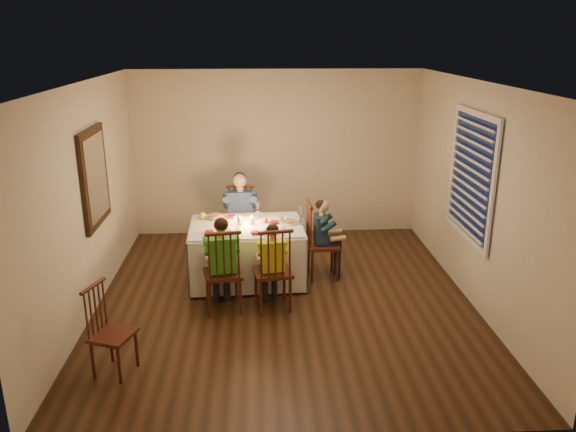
{
  "coord_description": "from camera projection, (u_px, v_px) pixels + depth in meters",
  "views": [
    {
      "loc": [
        -0.31,
        -6.21,
        3.11
      ],
      "look_at": [
        0.05,
        0.15,
        1.03
      ],
      "focal_mm": 35.0,
      "sensor_mm": 36.0,
      "label": 1
    }
  ],
  "objects": [
    {
      "name": "ground",
      "position": [
        285.0,
        300.0,
        6.87
      ],
      "size": [
        5.0,
        5.0,
        0.0
      ],
      "primitive_type": "plane",
      "color": "black",
      "rests_on": "ground"
    },
    {
      "name": "squash",
      "position": [
        203.0,
        216.0,
        7.42
      ],
      "size": [
        0.09,
        0.09,
        0.09
      ],
      "primitive_type": "sphere",
      "color": "yellow",
      "rests_on": "dining_table"
    },
    {
      "name": "chair_adult",
      "position": [
        242.0,
        257.0,
        8.19
      ],
      "size": [
        0.43,
        0.41,
        1.04
      ],
      "primitive_type": null,
      "rotation": [
        0.0,
        0.0,
        -0.0
      ],
      "color": "#32170D",
      "rests_on": "ground"
    },
    {
      "name": "orange_fruit",
      "position": [
        265.0,
        220.0,
        7.26
      ],
      "size": [
        0.08,
        0.08,
        0.08
      ],
      "primitive_type": "sphere",
      "color": "orange",
      "rests_on": "dining_table"
    },
    {
      "name": "wall_mirror",
      "position": [
        95.0,
        177.0,
        6.57
      ],
      "size": [
        0.06,
        0.95,
        1.15
      ],
      "color": "black",
      "rests_on": "wall_left"
    },
    {
      "name": "candle_left",
      "position": [
        240.0,
        222.0,
        7.18
      ],
      "size": [
        0.06,
        0.06,
        0.1
      ],
      "primitive_type": "cylinder",
      "color": "white",
      "rests_on": "dining_table"
    },
    {
      "name": "setting_teal",
      "position": [
        288.0,
        222.0,
        7.27
      ],
      "size": [
        0.27,
        0.27,
        0.02
      ],
      "primitive_type": "cylinder",
      "rotation": [
        0.0,
        0.0,
        0.04
      ],
      "color": "silver",
      "rests_on": "dining_table"
    },
    {
      "name": "setting_green",
      "position": [
        224.0,
        232.0,
        6.91
      ],
      "size": [
        0.27,
        0.27,
        0.02
      ],
      "primitive_type": "cylinder",
      "rotation": [
        0.0,
        0.0,
        0.04
      ],
      "color": "silver",
      "rests_on": "dining_table"
    },
    {
      "name": "candle_right",
      "position": [
        252.0,
        221.0,
        7.19
      ],
      "size": [
        0.06,
        0.06,
        0.1
      ],
      "primitive_type": "cylinder",
      "color": "white",
      "rests_on": "dining_table"
    },
    {
      "name": "dining_table",
      "position": [
        247.0,
        241.0,
        7.27
      ],
      "size": [
        1.51,
        1.12,
        0.73
      ],
      "rotation": [
        0.0,
        0.0,
        0.04
      ],
      "color": "silver",
      "rests_on": "ground"
    },
    {
      "name": "wall_left",
      "position": [
        86.0,
        201.0,
        6.35
      ],
      "size": [
        0.02,
        5.0,
        2.6
      ],
      "primitive_type": "cube",
      "color": "beige",
      "rests_on": "ground"
    },
    {
      "name": "ceiling",
      "position": [
        284.0,
        83.0,
        6.07
      ],
      "size": [
        5.0,
        5.0,
        0.0
      ],
      "primitive_type": "plane",
      "color": "white",
      "rests_on": "wall_back"
    },
    {
      "name": "chair_end",
      "position": [
        322.0,
        277.0,
        7.53
      ],
      "size": [
        0.43,
        0.45,
        1.04
      ],
      "primitive_type": null,
      "rotation": [
        0.0,
        0.0,
        1.62
      ],
      "color": "#32170D",
      "rests_on": "ground"
    },
    {
      "name": "setting_adult",
      "position": [
        245.0,
        217.0,
        7.5
      ],
      "size": [
        0.27,
        0.27,
        0.02
      ],
      "primitive_type": "cylinder",
      "rotation": [
        0.0,
        0.0,
        0.04
      ],
      "color": "silver",
      "rests_on": "dining_table"
    },
    {
      "name": "wall_right",
      "position": [
        476.0,
        195.0,
        6.59
      ],
      "size": [
        0.02,
        5.0,
        2.6
      ],
      "primitive_type": "cube",
      "color": "beige",
      "rests_on": "ground"
    },
    {
      "name": "setting_yellow",
      "position": [
        270.0,
        233.0,
        6.9
      ],
      "size": [
        0.27,
        0.27,
        0.02
      ],
      "primitive_type": "cylinder",
      "rotation": [
        0.0,
        0.0,
        0.04
      ],
      "color": "silver",
      "rests_on": "dining_table"
    },
    {
      "name": "chair_near_right",
      "position": [
        273.0,
        308.0,
        6.67
      ],
      "size": [
        0.49,
        0.47,
        1.04
      ],
      "primitive_type": null,
      "rotation": [
        0.0,
        0.0,
        3.31
      ],
      "color": "#32170D",
      "rests_on": "ground"
    },
    {
      "name": "child_green",
      "position": [
        224.0,
        309.0,
        6.63
      ],
      "size": [
        0.46,
        0.43,
        1.15
      ],
      "primitive_type": null,
      "rotation": [
        0.0,
        0.0,
        3.31
      ],
      "color": "green",
      "rests_on": "ground"
    },
    {
      "name": "child_yellow",
      "position": [
        273.0,
        308.0,
        6.67
      ],
      "size": [
        0.4,
        0.37,
        1.06
      ],
      "primitive_type": null,
      "rotation": [
        0.0,
        0.0,
        3.31
      ],
      "color": "yellow",
      "rests_on": "ground"
    },
    {
      "name": "wall_back",
      "position": [
        277.0,
        154.0,
        8.84
      ],
      "size": [
        4.5,
        0.02,
        2.6
      ],
      "primitive_type": "cube",
      "color": "beige",
      "rests_on": "ground"
    },
    {
      "name": "serving_bowl",
      "position": [
        216.0,
        217.0,
        7.42
      ],
      "size": [
        0.25,
        0.25,
        0.05
      ],
      "primitive_type": "imported",
      "rotation": [
        0.0,
        0.0,
        -0.29
      ],
      "color": "silver",
      "rests_on": "dining_table"
    },
    {
      "name": "child_teal",
      "position": [
        322.0,
        277.0,
        7.53
      ],
      "size": [
        0.34,
        0.37,
        1.07
      ],
      "primitive_type": null,
      "rotation": [
        0.0,
        0.0,
        1.62
      ],
      "color": "#192E3E",
      "rests_on": "ground"
    },
    {
      "name": "adult",
      "position": [
        242.0,
        257.0,
        8.19
      ],
      "size": [
        0.46,
        0.42,
        1.25
      ],
      "primitive_type": null,
      "rotation": [
        0.0,
        0.0,
        -0.0
      ],
      "color": "#32457F",
      "rests_on": "ground"
    },
    {
      "name": "window_blinds",
      "position": [
        470.0,
        176.0,
        6.62
      ],
      "size": [
        0.07,
        1.34,
        1.54
      ],
      "color": "black",
      "rests_on": "wall_right"
    },
    {
      "name": "chair_extra",
      "position": [
        117.0,
        372.0,
        5.41
      ],
      "size": [
        0.46,
        0.47,
        0.9
      ],
      "primitive_type": null,
      "rotation": [
        0.0,
        0.0,
        1.22
      ],
      "color": "#32170D",
      "rests_on": "ground"
    },
    {
      "name": "chair_near_left",
      "position": [
        224.0,
        309.0,
        6.63
      ],
      "size": [
        0.49,
        0.47,
        1.04
      ],
      "primitive_type": null,
      "rotation": [
        0.0,
        0.0,
        3.31
      ],
      "color": "#32170D",
      "rests_on": "ground"
    }
  ]
}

